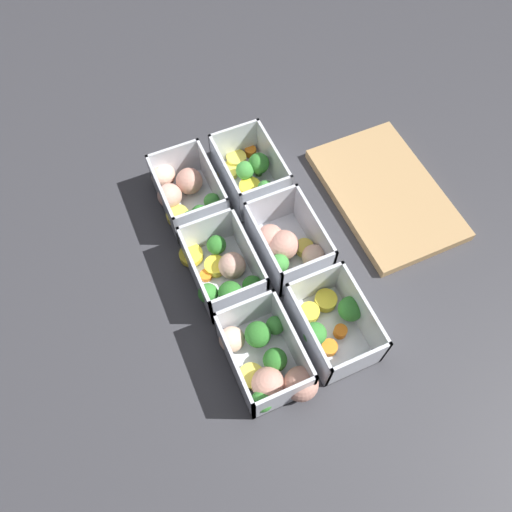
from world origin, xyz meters
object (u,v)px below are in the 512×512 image
(container_near_left, at_px, (184,194))
(container_near_center, at_px, (224,271))
(container_near_right, at_px, (268,363))
(container_far_right, at_px, (332,322))
(container_far_left, at_px, (250,174))
(container_far_center, at_px, (287,246))

(container_near_left, bearing_deg, container_near_center, 2.29)
(container_near_center, height_order, container_near_right, same)
(container_far_right, bearing_deg, container_near_right, -81.09)
(container_far_left, height_order, container_far_center, same)
(container_near_center, distance_m, container_far_center, 0.11)
(container_near_left, relative_size, container_near_right, 1.02)
(container_near_left, bearing_deg, container_near_right, 1.47)
(container_near_center, bearing_deg, container_far_center, 91.09)
(container_far_center, height_order, container_far_right, same)
(container_near_right, height_order, container_far_left, same)
(container_near_left, bearing_deg, container_far_center, 35.43)
(container_far_right, bearing_deg, container_far_left, -179.71)
(container_near_left, xyz_separation_m, container_near_right, (0.33, 0.01, 0.00))
(container_near_center, relative_size, container_near_right, 0.91)
(container_near_right, xyz_separation_m, container_far_left, (-0.33, 0.11, -0.00))
(container_near_left, distance_m, container_far_left, 0.12)
(container_far_left, height_order, container_far_right, same)
(container_near_left, xyz_separation_m, container_near_center, (0.17, 0.01, 0.00))
(container_near_center, bearing_deg, container_near_right, 0.62)
(container_near_center, xyz_separation_m, container_far_left, (-0.16, 0.11, -0.00))
(container_far_left, xyz_separation_m, container_far_right, (0.31, 0.00, 0.00))
(container_near_left, relative_size, container_far_left, 1.15)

